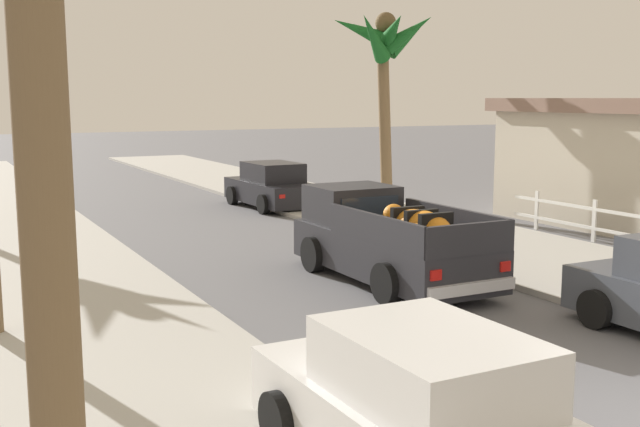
{
  "coord_description": "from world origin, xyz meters",
  "views": [
    {
      "loc": [
        -7.16,
        -5.44,
        3.69
      ],
      "look_at": [
        0.45,
        9.3,
        1.2
      ],
      "focal_mm": 43.37,
      "sensor_mm": 36.0,
      "label": 1
    }
  ],
  "objects_px": {
    "car_right_near": "(424,414)",
    "car_left_mid": "(272,187)",
    "pickup_truck": "(387,241)",
    "palm_tree_right_fore": "(385,48)"
  },
  "relations": [
    {
      "from": "car_right_near",
      "to": "palm_tree_right_fore",
      "type": "xyz_separation_m",
      "value": [
        10.0,
        16.79,
        4.64
      ]
    },
    {
      "from": "pickup_truck",
      "to": "car_left_mid",
      "type": "height_order",
      "value": "pickup_truck"
    },
    {
      "from": "car_right_near",
      "to": "palm_tree_right_fore",
      "type": "relative_size",
      "value": 0.65
    },
    {
      "from": "car_right_near",
      "to": "car_left_mid",
      "type": "xyz_separation_m",
      "value": [
        6.4,
        18.13,
        0.0
      ]
    },
    {
      "from": "pickup_truck",
      "to": "car_right_near",
      "type": "height_order",
      "value": "pickup_truck"
    },
    {
      "from": "pickup_truck",
      "to": "palm_tree_right_fore",
      "type": "height_order",
      "value": "palm_tree_right_fore"
    },
    {
      "from": "pickup_truck",
      "to": "car_left_mid",
      "type": "relative_size",
      "value": 1.21
    },
    {
      "from": "car_right_near",
      "to": "car_left_mid",
      "type": "height_order",
      "value": "same"
    },
    {
      "from": "car_right_near",
      "to": "palm_tree_right_fore",
      "type": "height_order",
      "value": "palm_tree_right_fore"
    },
    {
      "from": "pickup_truck",
      "to": "palm_tree_right_fore",
      "type": "relative_size",
      "value": 0.8
    }
  ]
}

